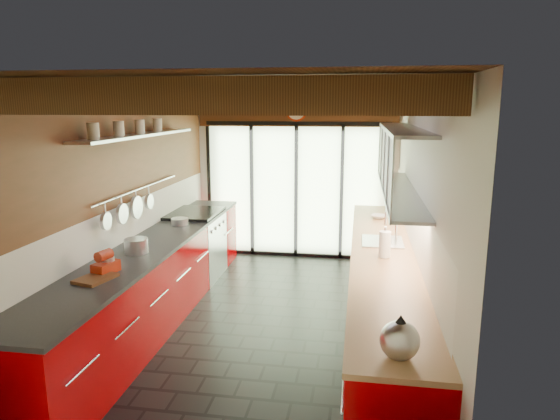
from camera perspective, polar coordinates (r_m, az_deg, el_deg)
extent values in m
plane|color=black|center=(5.76, -1.74, -13.06)|extent=(5.50, 5.50, 0.00)
plane|color=silver|center=(8.02, 1.91, 3.79)|extent=(3.20, 0.00, 3.20)
plane|color=silver|center=(2.81, -12.77, -12.08)|extent=(3.20, 0.00, 3.20)
plane|color=silver|center=(5.85, -17.40, 0.23)|extent=(0.00, 5.50, 5.50)
plane|color=silver|center=(5.28, 15.48, -0.88)|extent=(0.00, 5.50, 5.50)
plane|color=#472814|center=(5.22, -1.92, 13.77)|extent=(5.50, 5.50, 0.00)
cube|color=#593316|center=(3.04, -10.25, 12.69)|extent=(3.14, 0.14, 0.22)
cube|color=#593316|center=(3.90, -5.80, 12.60)|extent=(3.14, 0.14, 0.22)
cube|color=#593316|center=(4.78, -2.97, 12.50)|extent=(3.14, 0.14, 0.22)
cube|color=#593316|center=(5.66, -1.02, 12.42)|extent=(3.14, 0.14, 0.22)
cube|color=#593316|center=(6.55, 0.40, 12.35)|extent=(3.14, 0.14, 0.22)
cube|color=#593316|center=(7.44, 1.48, 12.29)|extent=(3.14, 0.14, 0.22)
cube|color=brown|center=(7.90, 1.93, 11.32)|extent=(3.14, 0.06, 0.50)
plane|color=brown|center=(5.93, -16.68, 7.01)|extent=(0.00, 4.90, 4.90)
plane|color=#C6EAAD|center=(8.04, 1.89, 2.19)|extent=(2.90, 0.00, 2.90)
cube|color=black|center=(8.33, -8.08, 2.42)|extent=(0.05, 0.04, 2.15)
cube|color=black|center=(7.97, 12.27, 1.84)|extent=(0.05, 0.04, 2.15)
cube|color=black|center=(7.99, 1.85, 2.14)|extent=(0.06, 0.05, 2.15)
cube|color=black|center=(7.88, 1.90, 9.86)|extent=(2.90, 0.05, 0.06)
cylinder|color=#B52D0E|center=(7.86, 1.89, 11.31)|extent=(0.34, 0.04, 0.34)
cylinder|color=beige|center=(7.84, 1.87, 11.31)|extent=(0.28, 0.02, 0.28)
cube|color=#A60002|center=(5.95, -14.05, -8.01)|extent=(0.65, 5.00, 0.88)
cube|color=black|center=(5.81, -14.27, -3.74)|extent=(0.68, 5.00, 0.04)
cube|color=silver|center=(7.23, -9.57, -4.23)|extent=(0.66, 0.90, 0.90)
cube|color=black|center=(7.11, -9.70, -0.44)|extent=(0.65, 0.90, 0.06)
cube|color=#A60002|center=(5.50, 11.57, -9.54)|extent=(0.65, 5.00, 0.88)
cube|color=tan|center=(5.35, 11.78, -4.95)|extent=(0.68, 5.00, 0.04)
cube|color=white|center=(5.87, 8.17, -8.03)|extent=(0.02, 0.60, 0.84)
cube|color=silver|center=(5.73, 11.62, -3.56)|extent=(0.45, 0.52, 0.02)
cylinder|color=silver|center=(5.70, 13.15, -1.91)|extent=(0.02, 0.02, 0.34)
torus|color=silver|center=(5.65, 12.63, -0.22)|extent=(0.14, 0.02, 0.14)
plane|color=silver|center=(5.46, 11.91, 5.56)|extent=(0.00, 3.00, 3.00)
cube|color=#9EA0A5|center=(5.52, 13.53, 2.03)|extent=(0.34, 3.00, 0.03)
cube|color=#9EA0A5|center=(5.45, 13.87, 8.99)|extent=(0.34, 3.00, 0.03)
cylinder|color=silver|center=(6.06, -15.74, 2.35)|extent=(0.02, 2.20, 0.02)
cube|color=silver|center=(5.87, -15.69, 8.25)|extent=(0.28, 2.60, 0.03)
cylinder|color=silver|center=(5.29, -19.28, -1.21)|extent=(0.04, 0.18, 0.18)
cylinder|color=silver|center=(5.59, -17.60, -0.41)|extent=(0.04, 0.22, 0.22)
cylinder|color=silver|center=(5.90, -16.09, 0.30)|extent=(0.04, 0.26, 0.26)
cylinder|color=silver|center=(6.21, -14.73, 0.94)|extent=(0.04, 0.18, 0.18)
cube|color=#AE250D|center=(4.86, -19.29, -6.23)|extent=(0.20, 0.27, 0.11)
cylinder|color=#AE250D|center=(4.81, -19.49, -4.90)|extent=(0.13, 0.18, 0.10)
cylinder|color=silver|center=(4.89, -19.07, -5.68)|extent=(0.15, 0.15, 0.11)
cylinder|color=silver|center=(5.40, -16.10, -3.96)|extent=(0.26, 0.26, 0.15)
cylinder|color=silver|center=(6.54, -11.39, -1.29)|extent=(0.26, 0.26, 0.09)
cube|color=brown|center=(4.72, -20.34, -7.34)|extent=(0.32, 0.39, 0.03)
sphere|color=silver|center=(3.20, 13.53, -14.12)|extent=(0.25, 0.25, 0.24)
cone|color=black|center=(3.15, 13.64, -11.94)|extent=(0.09, 0.09, 0.07)
cylinder|color=silver|center=(3.32, 13.37, -12.95)|extent=(0.03, 0.09, 0.05)
cylinder|color=white|center=(5.14, 11.88, -3.91)|extent=(0.13, 0.13, 0.26)
cylinder|color=silver|center=(5.10, 11.96, -2.16)|extent=(0.03, 0.03, 0.05)
imported|color=silver|center=(5.15, 11.86, -4.23)|extent=(0.10, 0.11, 0.20)
imported|color=silver|center=(6.90, 11.20, -0.75)|extent=(0.25, 0.25, 0.05)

